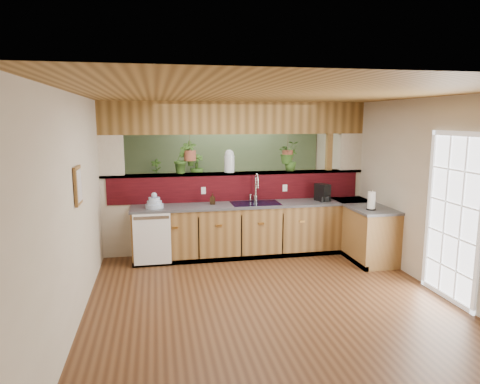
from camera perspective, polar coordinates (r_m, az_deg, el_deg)
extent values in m
cube|color=#4F2E18|center=(6.52, 1.85, -11.03)|extent=(4.60, 7.00, 0.01)
cube|color=brown|center=(6.10, 1.98, 12.45)|extent=(4.60, 7.00, 0.01)
cube|color=beige|center=(9.59, -2.83, 3.66)|extent=(4.60, 0.02, 2.60)
cube|color=beige|center=(2.98, 17.58, -10.52)|extent=(4.60, 0.02, 2.60)
cube|color=beige|center=(6.09, -19.67, -0.38)|extent=(0.02, 7.00, 2.60)
cube|color=beige|center=(7.06, 20.42, 0.89)|extent=(0.02, 7.00, 2.60)
cube|color=beige|center=(7.59, -0.42, -2.71)|extent=(4.60, 0.15, 1.35)
cube|color=#3D080D|center=(7.43, -0.30, 0.55)|extent=(4.40, 0.02, 0.45)
cube|color=brown|center=(7.48, -0.42, 2.50)|extent=(4.60, 0.21, 0.04)
cube|color=brown|center=(7.42, -0.43, 9.84)|extent=(4.60, 0.15, 0.55)
cube|color=beige|center=(7.35, -16.79, 4.55)|extent=(0.40, 0.15, 0.70)
cube|color=beige|center=(8.10, 14.39, 5.10)|extent=(0.40, 0.15, 0.70)
cube|color=brown|center=(7.98, 11.67, 2.25)|extent=(0.10, 0.10, 2.60)
cube|color=brown|center=(7.48, -0.42, 2.50)|extent=(4.60, 0.21, 0.04)
cube|color=brown|center=(7.42, -0.43, 9.84)|extent=(4.60, 0.15, 0.55)
cube|color=#566E4B|center=(9.57, -2.81, 3.65)|extent=(4.55, 0.02, 2.55)
cube|color=brown|center=(7.35, 2.06, -5.11)|extent=(4.10, 0.60, 0.86)
cube|color=#434348|center=(7.24, 2.08, -1.66)|extent=(4.14, 0.64, 0.04)
cube|color=brown|center=(7.54, 15.95, -5.09)|extent=(0.60, 1.48, 0.86)
cube|color=#434348|center=(7.44, 16.11, -1.74)|extent=(0.64, 1.52, 0.04)
cube|color=brown|center=(7.92, 14.51, -4.32)|extent=(0.60, 0.60, 0.86)
cube|color=#434348|center=(7.83, 14.65, -1.12)|extent=(0.64, 0.64, 0.04)
cube|color=black|center=(7.21, 2.53, -8.64)|extent=(4.10, 0.06, 0.08)
cube|color=black|center=(7.53, 13.96, -8.11)|extent=(0.06, 1.48, 0.08)
cube|color=white|center=(6.86, -11.63, -6.21)|extent=(0.58, 0.02, 0.82)
cube|color=#B7B7B2|center=(6.76, -11.73, -3.39)|extent=(0.54, 0.01, 0.05)
cube|color=black|center=(7.24, 2.08, -1.62)|extent=(0.82, 0.50, 0.03)
cube|color=black|center=(7.22, 0.61, -2.34)|extent=(0.34, 0.40, 0.16)
cube|color=black|center=(7.31, 3.53, -2.22)|extent=(0.34, 0.40, 0.16)
cube|color=white|center=(6.03, 26.47, -3.35)|extent=(0.06, 1.02, 2.16)
cube|color=brown|center=(5.27, -20.80, 0.81)|extent=(0.03, 0.35, 0.45)
cube|color=silver|center=(5.27, -20.64, 0.82)|extent=(0.01, 0.27, 0.37)
cylinder|color=#B7B7B2|center=(7.43, 2.09, -0.80)|extent=(0.07, 0.07, 0.10)
cylinder|color=#B7B7B2|center=(7.40, 2.09, 0.63)|extent=(0.03, 0.03, 0.29)
torus|color=#B7B7B2|center=(7.31, 2.23, 1.68)|extent=(0.22, 0.04, 0.21)
cylinder|color=#B7B7B2|center=(7.23, 2.40, 1.00)|extent=(0.03, 0.03, 0.13)
cylinder|color=#B7B7B2|center=(7.41, 1.38, -0.67)|extent=(0.03, 0.03, 0.10)
cylinder|color=#A5B7D5|center=(6.99, -11.34, -1.84)|extent=(0.29, 0.29, 0.06)
cylinder|color=#A5B7D5|center=(6.97, -11.35, -1.37)|extent=(0.24, 0.24, 0.05)
cylinder|color=#A5B7D5|center=(6.96, -11.37, -0.93)|extent=(0.18, 0.18, 0.05)
sphere|color=#A5B7D5|center=(6.95, -11.38, -0.42)|extent=(0.09, 0.09, 0.09)
imported|color=#322112|center=(7.15, -3.68, -0.91)|extent=(0.10, 0.10, 0.18)
cube|color=black|center=(7.56, 10.93, -0.05)|extent=(0.16, 0.26, 0.30)
cube|color=black|center=(7.49, 11.17, -0.92)|extent=(0.14, 0.10, 0.10)
cylinder|color=silver|center=(7.51, 11.09, -0.58)|extent=(0.08, 0.08, 0.08)
cylinder|color=black|center=(7.03, 17.07, -2.19)|extent=(0.14, 0.14, 0.02)
cylinder|color=#B7B7B2|center=(7.00, 17.13, -1.04)|extent=(0.02, 0.02, 0.31)
cylinder|color=white|center=(7.00, 17.13, -1.04)|extent=(0.12, 0.12, 0.27)
cylinder|color=silver|center=(7.43, -1.43, 3.77)|extent=(0.18, 0.18, 0.30)
sphere|color=silver|center=(7.42, -1.44, 5.06)|extent=(0.16, 0.16, 0.16)
imported|color=#31571E|center=(7.33, -7.77, 4.34)|extent=(0.29, 0.24, 0.49)
imported|color=#31571E|center=(7.69, 6.74, 4.29)|extent=(0.26, 0.26, 0.40)
cylinder|color=brown|center=(7.32, -6.71, 6.47)|extent=(0.01, 0.01, 0.29)
cylinder|color=brown|center=(7.34, -6.68, 4.85)|extent=(0.20, 0.20, 0.17)
imported|color=#31571E|center=(7.32, -6.72, 6.85)|extent=(0.23, 0.16, 0.43)
cylinder|color=brown|center=(7.65, 6.39, 6.56)|extent=(0.01, 0.01, 0.31)
cylinder|color=brown|center=(7.67, 6.36, 4.97)|extent=(0.19, 0.19, 0.16)
imported|color=#31571E|center=(7.65, 6.39, 6.76)|extent=(0.40, 0.35, 0.40)
cube|color=black|center=(9.38, -7.52, -1.49)|extent=(1.70, 0.95, 1.10)
imported|color=#31571E|center=(9.25, -11.12, 3.03)|extent=(0.25, 0.20, 0.42)
imported|color=#31571E|center=(9.28, -5.78, 3.45)|extent=(0.30, 0.30, 0.51)
imported|color=#31571E|center=(8.74, 6.49, -2.87)|extent=(0.90, 0.83, 0.83)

